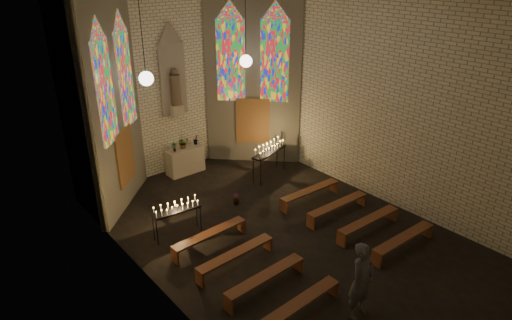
# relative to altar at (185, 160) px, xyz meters

# --- Properties ---
(floor) EXTENTS (12.00, 12.00, 0.00)m
(floor) POSITION_rel_altar_xyz_m (0.00, -5.45, -0.50)
(floor) COLOR black
(floor) RESTS_ON ground
(room) EXTENTS (8.22, 12.43, 7.00)m
(room) POSITION_rel_altar_xyz_m (-0.00, -2.08, 3.22)
(room) COLOR beige
(room) RESTS_ON ground
(altar) EXTENTS (1.40, 0.60, 1.00)m
(altar) POSITION_rel_altar_xyz_m (0.00, 0.00, 0.00)
(altar) COLOR #BAB298
(altar) RESTS_ON ground
(flower_vase_left) EXTENTS (0.22, 0.19, 0.36)m
(flower_vase_left) POSITION_rel_altar_xyz_m (-0.45, -0.06, 0.68)
(flower_vase_left) COLOR #4C723F
(flower_vase_left) RESTS_ON altar
(flower_vase_center) EXTENTS (0.39, 0.34, 0.43)m
(flower_vase_center) POSITION_rel_altar_xyz_m (-0.02, 0.01, 0.72)
(flower_vase_center) COLOR #4C723F
(flower_vase_center) RESTS_ON altar
(flower_vase_right) EXTENTS (0.26, 0.24, 0.38)m
(flower_vase_right) POSITION_rel_altar_xyz_m (0.55, 0.05, 0.69)
(flower_vase_right) COLOR #4C723F
(flower_vase_right) RESTS_ON altar
(aisle_flower_pot) EXTENTS (0.27, 0.27, 0.38)m
(aisle_flower_pot) POSITION_rel_altar_xyz_m (0.01, -3.15, -0.31)
(aisle_flower_pot) COLOR #4C723F
(aisle_flower_pot) RESTS_ON ground
(votive_stand_left) EXTENTS (1.49, 0.52, 1.07)m
(votive_stand_left) POSITION_rel_altar_xyz_m (-2.43, -3.53, 0.42)
(votive_stand_left) COLOR black
(votive_stand_left) RESTS_ON ground
(votive_stand_right) EXTENTS (1.77, 0.87, 1.26)m
(votive_stand_right) POSITION_rel_altar_xyz_m (2.23, -2.27, 0.58)
(votive_stand_right) COLOR black
(votive_stand_right) RESTS_ON ground
(pew_left_0) EXTENTS (2.38, 0.41, 0.46)m
(pew_left_0) POSITION_rel_altar_xyz_m (-2.02, -4.58, -0.13)
(pew_left_0) COLOR brown
(pew_left_0) RESTS_ON ground
(pew_right_0) EXTENTS (2.38, 0.41, 0.46)m
(pew_right_0) POSITION_rel_altar_xyz_m (2.02, -4.58, -0.13)
(pew_right_0) COLOR brown
(pew_right_0) RESTS_ON ground
(pew_left_1) EXTENTS (2.38, 0.41, 0.46)m
(pew_left_1) POSITION_rel_altar_xyz_m (-2.02, -5.78, -0.13)
(pew_left_1) COLOR brown
(pew_left_1) RESTS_ON ground
(pew_right_1) EXTENTS (2.38, 0.41, 0.46)m
(pew_right_1) POSITION_rel_altar_xyz_m (2.02, -5.78, -0.13)
(pew_right_1) COLOR brown
(pew_right_1) RESTS_ON ground
(pew_left_2) EXTENTS (2.38, 0.41, 0.46)m
(pew_left_2) POSITION_rel_altar_xyz_m (-2.02, -6.98, -0.13)
(pew_left_2) COLOR brown
(pew_left_2) RESTS_ON ground
(pew_right_2) EXTENTS (2.38, 0.41, 0.46)m
(pew_right_2) POSITION_rel_altar_xyz_m (2.02, -6.98, -0.13)
(pew_right_2) COLOR brown
(pew_right_2) RESTS_ON ground
(pew_left_3) EXTENTS (2.38, 0.41, 0.46)m
(pew_left_3) POSITION_rel_altar_xyz_m (-2.02, -8.18, -0.13)
(pew_left_3) COLOR brown
(pew_left_3) RESTS_ON ground
(pew_right_3) EXTENTS (2.38, 0.41, 0.46)m
(pew_right_3) POSITION_rel_altar_xyz_m (2.02, -8.18, -0.13)
(pew_right_3) COLOR brown
(pew_right_3) RESTS_ON ground
(visitor) EXTENTS (0.73, 0.51, 1.91)m
(visitor) POSITION_rel_altar_xyz_m (-0.92, -8.98, 0.45)
(visitor) COLOR #46474F
(visitor) RESTS_ON ground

